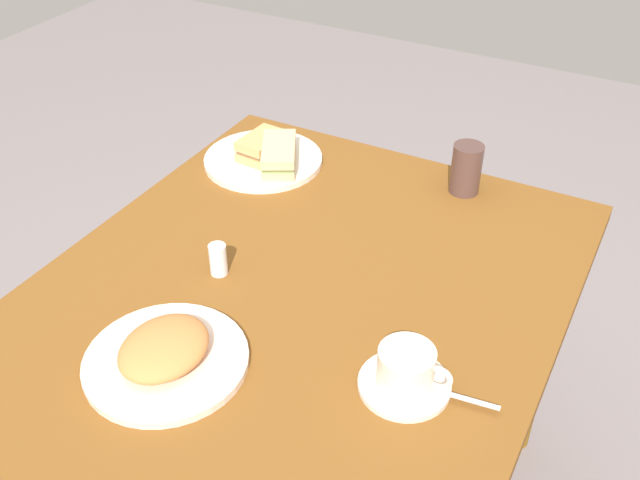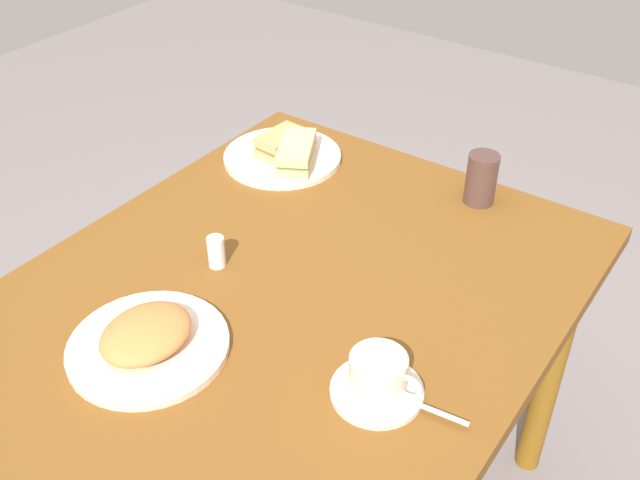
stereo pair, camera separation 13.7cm
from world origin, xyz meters
The scene contains 11 objects.
dining_table centered at (0.00, 0.00, 0.63)m, with size 1.24×0.89×0.71m.
sandwich_plate centered at (0.43, 0.29, 0.72)m, with size 0.27×0.27×0.01m, color beige.
sandwich_front centered at (0.44, 0.29, 0.75)m, with size 0.12×0.08×0.05m.
sandwich_back centered at (0.42, 0.24, 0.75)m, with size 0.16×0.13×0.05m.
coffee_saucer centered at (-0.04, -0.26, 0.72)m, with size 0.14×0.14×0.01m, color beige.
coffee_cup centered at (-0.04, -0.26, 0.76)m, with size 0.09×0.12×0.06m.
spoon centered at (-0.03, -0.33, 0.73)m, with size 0.02×0.10×0.01m.
side_plate centered at (-0.17, 0.09, 0.72)m, with size 0.26×0.26×0.01m, color beige.
side_food_pile centered at (-0.17, 0.09, 0.75)m, with size 0.16×0.13×0.04m, color #C6783D.
salt_shaker centered at (0.06, 0.15, 0.74)m, with size 0.03×0.03×0.06m, color silver.
drinking_glass centered at (0.53, -0.15, 0.77)m, with size 0.06×0.06×0.11m, color #4C342E.
Camera 1 is at (-0.78, -0.51, 1.55)m, focal length 41.29 mm.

